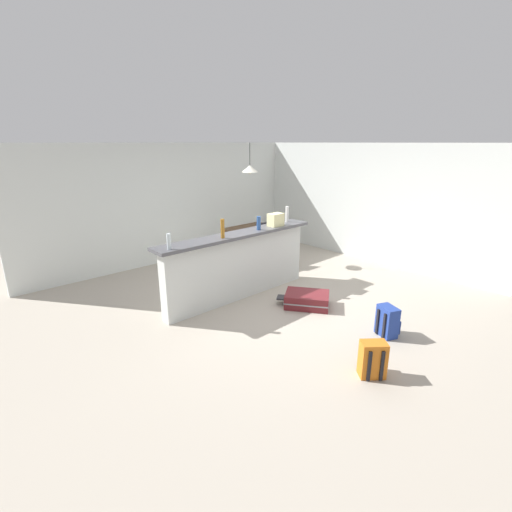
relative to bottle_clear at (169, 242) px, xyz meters
name	(u,v)px	position (x,y,z in m)	size (l,w,h in m)	color
ground_plane	(274,299)	(1.71, -0.33, -1.25)	(13.00, 13.00, 0.05)	#ADA393
wall_back	(175,203)	(1.71, 2.72, 0.03)	(6.60, 0.10, 2.50)	silver
wall_right	(364,203)	(4.76, -0.03, 0.03)	(0.10, 6.00, 2.50)	silver
partition_half_wall	(239,267)	(1.30, 0.08, -0.69)	(2.80, 0.20, 1.06)	silver
bar_countertop	(239,235)	(1.30, 0.08, -0.13)	(2.96, 0.40, 0.05)	#4C4C51
bottle_clear	(169,242)	(0.00, 0.00, 0.00)	(0.06, 0.06, 0.22)	silver
bottle_amber	(223,229)	(0.92, 0.00, 0.04)	(0.06, 0.06, 0.30)	#9E661E
bottle_blue	(259,223)	(1.69, 0.03, 0.00)	(0.07, 0.07, 0.23)	#284C89
bottle_white	(287,214)	(2.51, 0.15, 0.03)	(0.06, 0.06, 0.29)	silver
grocery_bag	(276,220)	(2.11, 0.05, 0.00)	(0.26, 0.18, 0.22)	beige
dining_table	(252,232)	(2.80, 1.43, -0.58)	(1.10, 0.80, 0.74)	#4C331E
dining_chair_near_partition	(267,243)	(2.74, 0.91, -0.71)	(0.42, 0.42, 0.93)	black
pendant_lamp	(250,169)	(2.71, 1.40, 0.77)	(0.34, 0.34, 0.62)	black
suitcase_flat_maroon	(307,300)	(1.86, -0.92, -1.11)	(0.80, 0.87, 0.22)	maroon
backpack_blue	(388,322)	(1.94, -2.25, -1.02)	(0.31, 0.33, 0.42)	#233D93
backpack_orange	(372,359)	(0.98, -2.59, -1.02)	(0.34, 0.34, 0.42)	orange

